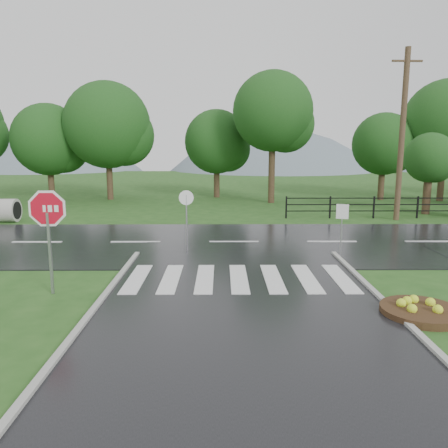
{
  "coord_description": "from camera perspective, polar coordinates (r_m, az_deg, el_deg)",
  "views": [
    {
      "loc": [
        -0.52,
        -7.33,
        3.91
      ],
      "look_at": [
        -0.43,
        6.0,
        1.5
      ],
      "focal_mm": 35.0,
      "sensor_mm": 36.0,
      "label": 1
    }
  ],
  "objects": [
    {
      "name": "ground",
      "position": [
        8.33,
        3.4,
        -17.79
      ],
      "size": [
        120.0,
        120.0,
        0.0
      ],
      "primitive_type": "plane",
      "color": "#244F1A",
      "rests_on": "ground"
    },
    {
      "name": "main_road",
      "position": [
        17.78,
        1.31,
        -2.46
      ],
      "size": [
        90.0,
        8.0,
        0.04
      ],
      "primitive_type": "cube",
      "color": "black",
      "rests_on": "ground"
    },
    {
      "name": "crosswalk",
      "position": [
        12.93,
        1.95,
        -7.08
      ],
      "size": [
        6.5,
        2.8,
        0.02
      ],
      "color": "silver",
      "rests_on": "ground"
    },
    {
      "name": "fence_west",
      "position": [
        24.96,
        19.0,
        2.36
      ],
      "size": [
        9.58,
        0.08,
        1.2
      ],
      "color": "black",
      "rests_on": "ground"
    },
    {
      "name": "hills",
      "position": [
        75.01,
        2.72,
        -4.78
      ],
      "size": [
        102.0,
        48.0,
        48.0
      ],
      "color": "slate",
      "rests_on": "ground"
    },
    {
      "name": "treeline",
      "position": [
        31.61,
        2.39,
        3.14
      ],
      "size": [
        83.2,
        5.2,
        10.0
      ],
      "color": "#154014",
      "rests_on": "ground"
    },
    {
      "name": "stop_sign",
      "position": [
        12.21,
        -22.03,
        0.68
      ],
      "size": [
        1.31,
        0.11,
        2.96
      ],
      "color": "#939399",
      "rests_on": "ground"
    },
    {
      "name": "flower_bed",
      "position": [
        11.31,
        24.35,
        -10.19
      ],
      "size": [
        1.84,
        1.84,
        0.37
      ],
      "color": "#332111",
      "rests_on": "ground"
    },
    {
      "name": "reg_sign_small",
      "position": [
        15.77,
        15.16,
        0.6
      ],
      "size": [
        0.41,
        0.15,
        1.9
      ],
      "color": "#939399",
      "rests_on": "ground"
    },
    {
      "name": "reg_sign_round",
      "position": [
        16.0,
        -4.92,
        1.37
      ],
      "size": [
        0.53,
        0.09,
        2.3
      ],
      "color": "#939399",
      "rests_on": "ground"
    },
    {
      "name": "utility_pole_east",
      "position": [
        24.66,
        22.23,
        10.74
      ],
      "size": [
        1.56,
        0.29,
        8.74
      ],
      "color": "#473523",
      "rests_on": "ground"
    },
    {
      "name": "entrance_tree_left",
      "position": [
        27.5,
        25.3,
        7.77
      ],
      "size": [
        2.81,
        2.81,
        4.62
      ],
      "color": "#3D2B1C",
      "rests_on": "ground"
    }
  ]
}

